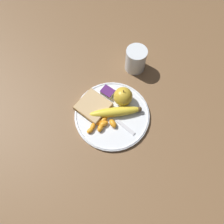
{
  "coord_description": "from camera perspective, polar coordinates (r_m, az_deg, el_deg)",
  "views": [
    {
      "loc": [
        -0.19,
        0.26,
        0.73
      ],
      "look_at": [
        0.0,
        0.0,
        0.03
      ],
      "focal_mm": 35.0,
      "sensor_mm": 36.0,
      "label": 1
    }
  ],
  "objects": [
    {
      "name": "jam_packet",
      "position": [
        0.81,
        -1.16,
        5.18
      ],
      "size": [
        0.05,
        0.04,
        0.02
      ],
      "color": "silver",
      "rests_on": "plate"
    },
    {
      "name": "juice_glass",
      "position": [
        0.87,
        6.19,
        13.35
      ],
      "size": [
        0.08,
        0.08,
        0.1
      ],
      "color": "silver",
      "rests_on": "ground_plane"
    },
    {
      "name": "apple",
      "position": [
        0.78,
        2.97,
        4.01
      ],
      "size": [
        0.07,
        0.07,
        0.08
      ],
      "color": "gold",
      "rests_on": "plate"
    },
    {
      "name": "orange_segment_4",
      "position": [
        0.76,
        -2.0,
        -3.26
      ],
      "size": [
        0.03,
        0.04,
        0.02
      ],
      "color": "orange",
      "rests_on": "plate"
    },
    {
      "name": "fork",
      "position": [
        0.78,
        -0.29,
        -0.9
      ],
      "size": [
        0.18,
        0.04,
        0.0
      ],
      "rotation": [
        0.0,
        0.0,
        12.48
      ],
      "color": "silver",
      "rests_on": "plate"
    },
    {
      "name": "ground_plane",
      "position": [
        0.8,
        -0.0,
        -0.96
      ],
      "size": [
        3.0,
        3.0,
        0.0
      ],
      "primitive_type": "plane",
      "color": "brown"
    },
    {
      "name": "bread_slice",
      "position": [
        0.79,
        -4.93,
        1.47
      ],
      "size": [
        0.11,
        0.1,
        0.02
      ],
      "color": "olive",
      "rests_on": "plate"
    },
    {
      "name": "orange_segment_5",
      "position": [
        0.76,
        -4.98,
        -3.71
      ],
      "size": [
        0.02,
        0.03,
        0.02
      ],
      "color": "orange",
      "rests_on": "plate"
    },
    {
      "name": "orange_segment_6",
      "position": [
        0.76,
        0.24,
        -3.03
      ],
      "size": [
        0.04,
        0.03,
        0.02
      ],
      "color": "orange",
      "rests_on": "plate"
    },
    {
      "name": "plate",
      "position": [
        0.79,
        -0.0,
        -0.73
      ],
      "size": [
        0.27,
        0.27,
        0.01
      ],
      "color": "silver",
      "rests_on": "ground_plane"
    },
    {
      "name": "orange_segment_1",
      "position": [
        0.77,
        -3.49,
        -2.7
      ],
      "size": [
        0.03,
        0.03,
        0.02
      ],
      "color": "orange",
      "rests_on": "plate"
    },
    {
      "name": "orange_segment_3",
      "position": [
        0.76,
        -5.71,
        -4.8
      ],
      "size": [
        0.02,
        0.03,
        0.02
      ],
      "color": "orange",
      "rests_on": "plate"
    },
    {
      "name": "banana",
      "position": [
        0.77,
        0.94,
        0.02
      ],
      "size": [
        0.16,
        0.15,
        0.03
      ],
      "color": "yellow",
      "rests_on": "plate"
    },
    {
      "name": "orange_segment_2",
      "position": [
        0.76,
        -3.11,
        -4.06
      ],
      "size": [
        0.03,
        0.04,
        0.02
      ],
      "color": "orange",
      "rests_on": "plate"
    },
    {
      "name": "orange_segment_0",
      "position": [
        0.77,
        -2.19,
        -2.05
      ],
      "size": [
        0.02,
        0.03,
        0.02
      ],
      "color": "orange",
      "rests_on": "plate"
    }
  ]
}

